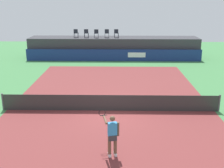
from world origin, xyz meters
The scene contains 13 objects.
ground_plane centered at (0.00, 3.00, 0.00)m, with size 48.00×48.00×0.00m, color #3D7A42.
court_inner centered at (0.00, 0.00, 0.00)m, with size 12.00×22.00×0.00m, color maroon.
sponsor_wall centered at (0.01, 13.50, 0.60)m, with size 18.00×0.22×1.20m.
spectator_platform centered at (0.00, 15.30, 1.10)m, with size 18.00×2.80×2.20m, color #38383D.
spectator_chair_far_left centered at (-4.01, 15.11, 2.69)m, with size 0.47×0.47×0.89m.
spectator_chair_left centered at (-2.91, 15.06, 2.69)m, with size 0.45×0.45×0.89m.
spectator_chair_center centered at (-1.85, 14.95, 2.69)m, with size 0.48×0.48×0.89m.
spectator_chair_right centered at (-0.73, 15.09, 2.69)m, with size 0.46×0.46×0.89m.
spectator_chair_far_right centered at (0.27, 15.13, 2.69)m, with size 0.48×0.48×0.89m.
tennis_net centered at (0.00, 0.00, 0.47)m, with size 12.40×0.02×0.95m, color #2D2D2D.
net_post_near centered at (-6.20, 0.00, 0.50)m, with size 0.10×0.10×1.00m, color #4C4C51.
net_post_far centered at (6.20, 0.00, 0.50)m, with size 0.10×0.10×1.00m, color #4C4C51.
tennis_player centered at (0.19, -4.84, 0.96)m, with size 0.88×1.11×1.77m.
Camera 1 is at (0.39, -15.17, 6.22)m, focal length 45.41 mm.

